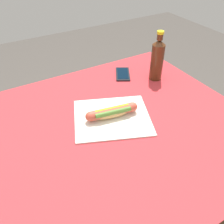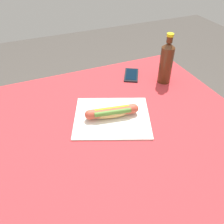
% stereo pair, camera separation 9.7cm
% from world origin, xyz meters
% --- Properties ---
extents(ground_plane, '(6.00, 6.00, 0.00)m').
position_xyz_m(ground_plane, '(0.00, 0.00, 0.00)').
color(ground_plane, '#47423D').
rests_on(ground_plane, ground).
extents(dining_table, '(1.16, 0.95, 0.74)m').
position_xyz_m(dining_table, '(0.00, 0.00, 0.61)').
color(dining_table, brown).
rests_on(dining_table, ground).
extents(paper_wrapper, '(0.38, 0.36, 0.01)m').
position_xyz_m(paper_wrapper, '(-0.06, -0.05, 0.74)').
color(paper_wrapper, silver).
rests_on(paper_wrapper, dining_table).
extents(hot_dog, '(0.22, 0.08, 0.05)m').
position_xyz_m(hot_dog, '(-0.06, -0.05, 0.77)').
color(hot_dog, tan).
rests_on(hot_dog, paper_wrapper).
extents(cell_phone, '(0.13, 0.15, 0.01)m').
position_xyz_m(cell_phone, '(-0.28, -0.32, 0.74)').
color(cell_phone, black).
rests_on(cell_phone, dining_table).
extents(soda_bottle, '(0.06, 0.06, 0.24)m').
position_xyz_m(soda_bottle, '(-0.41, -0.21, 0.84)').
color(soda_bottle, '#4C2814').
rests_on(soda_bottle, dining_table).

